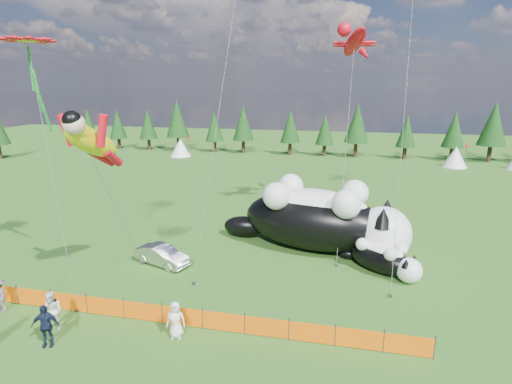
% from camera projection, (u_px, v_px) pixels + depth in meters
% --- Properties ---
extents(ground, '(160.00, 160.00, 0.00)m').
position_uv_depth(ground, '(204.00, 294.00, 21.54)').
color(ground, '#193D0B').
rests_on(ground, ground).
extents(safety_fence, '(22.06, 0.06, 1.10)m').
position_uv_depth(safety_fence, '(182.00, 316.00, 18.58)').
color(safety_fence, '#262626').
rests_on(safety_fence, ground).
extents(tree_line, '(90.00, 4.00, 8.00)m').
position_uv_depth(tree_line, '(299.00, 130.00, 62.95)').
color(tree_line, black).
rests_on(tree_line, ground).
extents(festival_tents, '(50.00, 3.20, 2.80)m').
position_uv_depth(festival_tents, '(372.00, 154.00, 56.65)').
color(festival_tents, white).
rests_on(festival_tents, ground).
extents(cat_large, '(13.06, 6.50, 4.75)m').
position_uv_depth(cat_large, '(322.00, 218.00, 26.90)').
color(cat_large, black).
rests_on(cat_large, ground).
extents(cat_small, '(4.70, 4.02, 1.98)m').
position_uv_depth(cat_small, '(383.00, 258.00, 23.85)').
color(cat_small, black).
rests_on(cat_small, ground).
extents(car, '(3.90, 2.45, 1.21)m').
position_uv_depth(car, '(162.00, 255.00, 24.98)').
color(car, silver).
rests_on(car, ground).
extents(spectator_b, '(0.98, 0.64, 1.90)m').
position_uv_depth(spectator_b, '(52.00, 311.00, 18.18)').
color(spectator_b, white).
rests_on(spectator_b, ground).
extents(spectator_c, '(1.28, 0.95, 1.95)m').
position_uv_depth(spectator_c, '(45.00, 326.00, 17.07)').
color(spectator_c, '#121B33').
rests_on(spectator_c, ground).
extents(spectator_e, '(0.94, 0.71, 1.73)m').
position_uv_depth(spectator_e, '(176.00, 320.00, 17.69)').
color(spectator_e, white).
rests_on(spectator_e, ground).
extents(superhero_kite, '(4.19, 5.78, 10.34)m').
position_uv_depth(superhero_kite, '(92.00, 142.00, 19.73)').
color(superhero_kite, yellow).
rests_on(superhero_kite, ground).
extents(gecko_kite, '(4.73, 13.12, 16.79)m').
position_uv_depth(gecko_kite, '(354.00, 42.00, 30.00)').
color(gecko_kite, red).
rests_on(gecko_kite, ground).
extents(flower_kite, '(5.40, 5.16, 13.83)m').
position_uv_depth(flower_kite, '(28.00, 43.00, 20.28)').
color(flower_kite, red).
rests_on(flower_kite, ground).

